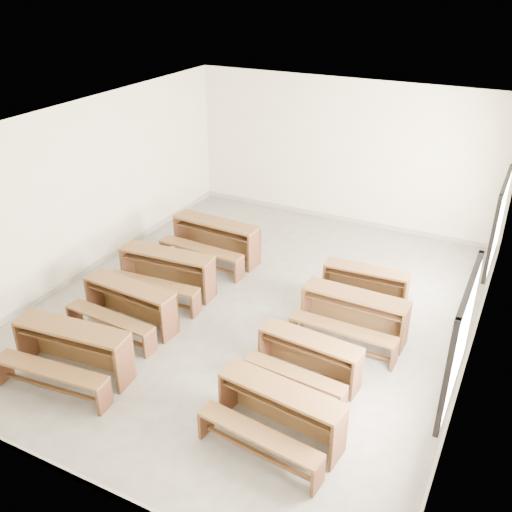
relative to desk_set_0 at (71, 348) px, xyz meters
The scene contains 9 objects.
room 3.63m from the desk_set_0, 59.95° to the left, with size 8.50×8.50×3.20m.
desk_set_0 is the anchor object (origin of this frame).
desk_set_1 1.37m from the desk_set_0, 92.92° to the left, with size 1.67×0.94×0.73m.
desk_set_2 2.53m from the desk_set_0, 93.31° to the left, with size 1.79×1.02×0.78m.
desk_set_3 4.03m from the desk_set_0, 90.48° to the left, with size 1.83×1.02×0.80m.
desk_set_4 3.15m from the desk_set_0, ahead, with size 1.71×1.02×0.73m.
desk_set_5 3.35m from the desk_set_0, 25.24° to the left, with size 1.54×0.89×0.67m.
desk_set_6 4.24m from the desk_set_0, 39.81° to the left, with size 1.68×0.89×0.75m.
desk_set_7 4.90m from the desk_set_0, 50.56° to the left, with size 1.48×0.83×0.65m.
Camera 1 is at (3.79, -7.44, 5.31)m, focal length 40.00 mm.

